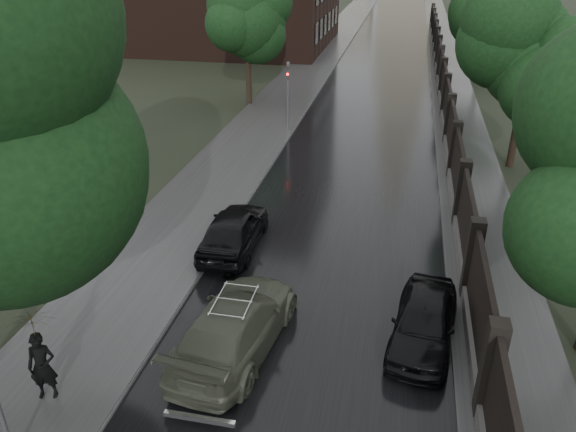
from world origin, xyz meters
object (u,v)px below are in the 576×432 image
Objects in this scene: tree_left_far at (247,23)px; pedestrian_umbrella at (34,333)px; car_right_near at (424,321)px; traffic_light at (288,91)px; tree_right_b at (529,64)px; hatchback_left at (234,230)px; tree_right_c at (487,15)px; volga_sedan at (235,325)px.

tree_left_far is 2.60× the size of pedestrian_umbrella.
car_right_near is (11.20, -22.57, -4.54)m from tree_left_far.
tree_left_far is 6.84m from traffic_light.
tree_right_b reaches higher than hatchback_left.
tree_right_c is 1.30× the size of volga_sedan.
pedestrian_umbrella is at bearing -85.11° from tree_left_far.
car_right_near is at bearing -158.28° from volga_sedan.
tree_right_c is 35.40m from volga_sedan.
tree_right_c is 30.90m from hatchback_left.
car_right_near is (-4.30, -14.57, -4.25)m from tree_right_b.
volga_sedan is 1.21× the size of hatchback_left.
traffic_light is at bearing 120.34° from car_right_near.
traffic_light reaches higher than hatchback_left.
tree_right_c reaches higher than pedestrian_umbrella.
tree_right_b reaches higher than car_right_near.
hatchback_left is 7.75m from car_right_near.
tree_left_far is at bearing -68.57° from volga_sedan.
tree_right_c is 2.46× the size of pedestrian_umbrella.
traffic_light is (3.70, -5.01, -2.84)m from tree_left_far.
pedestrian_umbrella reaches higher than volga_sedan.
car_right_near is 1.44× the size of pedestrian_umbrella.
tree_right_b is at bearing 80.78° from car_right_near.
tree_left_far reaches higher than tree_right_c.
pedestrian_umbrella is (2.29, -26.70, -3.19)m from tree_left_far.
tree_left_far reaches higher than volga_sedan.
tree_right_b is 1.70× the size of car_right_near.
car_right_near is (6.65, -3.98, -0.06)m from hatchback_left.
tree_right_b is (15.50, -8.00, -0.29)m from tree_left_far.
volga_sedan is at bearing -82.46° from traffic_light.
tree_right_c reaches higher than hatchback_left.
tree_left_far is 1.66× the size of hatchback_left.
tree_left_far is 26.98m from pedestrian_umbrella.
tree_left_far is 18.45m from tree_right_c.
traffic_light is 19.12m from volga_sedan.
tree_right_c reaches higher than volga_sedan.
traffic_light reaches higher than car_right_near.
tree_left_far is 19.66m from hatchback_left.
tree_right_b and tree_right_c have the same top height.
tree_left_far reaches higher than tree_right_b.
tree_right_b is 15.78m from car_right_near.
traffic_light reaches higher than pedestrian_umbrella.
tree_right_c is 1.70× the size of car_right_near.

